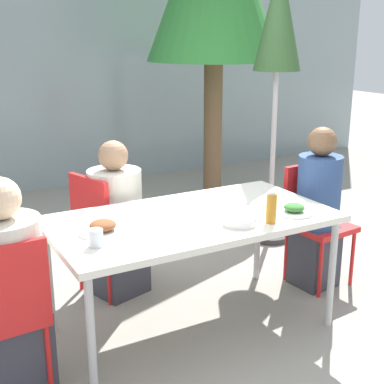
# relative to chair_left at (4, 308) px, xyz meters

# --- Properties ---
(ground_plane) EXTENTS (24.00, 24.00, 0.00)m
(ground_plane) POSITION_rel_chair_left_xyz_m (1.14, 0.16, -0.52)
(ground_plane) COLOR gray
(building_facade) EXTENTS (10.00, 0.20, 3.00)m
(building_facade) POSITION_rel_chair_left_xyz_m (1.14, 3.93, 0.98)
(building_facade) COLOR #89999E
(building_facade) RESTS_ON ground
(dining_table) EXTENTS (1.69, 0.91, 0.75)m
(dining_table) POSITION_rel_chair_left_xyz_m (1.14, 0.16, 0.18)
(dining_table) COLOR silver
(dining_table) RESTS_ON ground
(chair_left) EXTENTS (0.43, 0.43, 0.88)m
(chair_left) POSITION_rel_chair_left_xyz_m (0.00, 0.00, 0.00)
(chair_left) COLOR red
(chair_left) RESTS_ON ground
(person_left) EXTENTS (0.37, 0.37, 1.15)m
(person_left) POSITION_rel_chair_left_xyz_m (0.04, 0.08, 0.02)
(person_left) COLOR #383842
(person_left) RESTS_ON ground
(chair_right) EXTENTS (0.44, 0.44, 0.88)m
(chair_right) POSITION_rel_chair_left_xyz_m (2.27, 0.35, 0.00)
(chair_right) COLOR red
(chair_right) RESTS_ON ground
(person_right) EXTENTS (0.31, 0.31, 1.19)m
(person_right) POSITION_rel_chair_left_xyz_m (2.23, 0.27, 0.05)
(person_right) COLOR #383842
(person_right) RESTS_ON ground
(chair_far) EXTENTS (0.50, 0.50, 0.88)m
(chair_far) POSITION_rel_chair_left_xyz_m (0.83, 0.89, 0.00)
(chair_far) COLOR red
(chair_far) RESTS_ON ground
(person_far) EXTENTS (0.42, 0.42, 1.11)m
(person_far) POSITION_rel_chair_left_xyz_m (0.92, 0.87, -0.01)
(person_far) COLOR #383842
(person_far) RESTS_ON ground
(closed_umbrella) EXTENTS (0.40, 0.40, 2.39)m
(closed_umbrella) POSITION_rel_chair_left_xyz_m (2.51, 1.17, 1.32)
(closed_umbrella) COLOR #333333
(closed_umbrella) RESTS_ON ground
(plate_0) EXTENTS (0.27, 0.27, 0.07)m
(plate_0) POSITION_rel_chair_left_xyz_m (0.57, 0.16, 0.26)
(plate_0) COLOR white
(plate_0) RESTS_ON dining_table
(plate_1) EXTENTS (0.23, 0.23, 0.06)m
(plate_1) POSITION_rel_chair_left_xyz_m (1.70, -0.10, 0.26)
(plate_1) COLOR white
(plate_1) RESTS_ON dining_table
(bottle) EXTENTS (0.06, 0.06, 0.19)m
(bottle) POSITION_rel_chair_left_xyz_m (1.48, -0.16, 0.32)
(bottle) COLOR #B7751E
(bottle) RESTS_ON dining_table
(drinking_cup) EXTENTS (0.08, 0.08, 0.09)m
(drinking_cup) POSITION_rel_chair_left_xyz_m (0.48, -0.01, 0.28)
(drinking_cup) COLOR silver
(drinking_cup) RESTS_ON dining_table
(salad_bowl) EXTENTS (0.19, 0.19, 0.05)m
(salad_bowl) POSITION_rel_chair_left_xyz_m (1.30, -0.10, 0.26)
(salad_bowl) COLOR white
(salad_bowl) RESTS_ON dining_table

